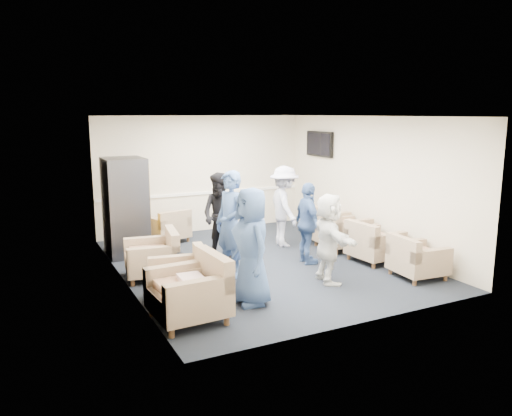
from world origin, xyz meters
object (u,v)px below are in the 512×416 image
armchair_corner (169,228)px  person_back_right (284,206)px  armchair_right_near (416,260)px  person_front_left (252,246)px  armchair_left_far (155,258)px  armchair_right_midnear (372,245)px  vending_machine (126,207)px  person_back_left (221,216)px  armchair_right_midfar (339,231)px  armchair_right_far (326,226)px  person_mid_right (308,223)px  person_front_right (329,238)px  person_mid_left (231,224)px  armchair_left_mid (183,280)px  armchair_left_near (193,293)px

armchair_corner → person_back_right: size_ratio=0.54×
armchair_right_near → person_front_left: person_front_left is taller
armchair_left_far → person_back_right: (2.98, 0.81, 0.50)m
armchair_left_far → armchair_right_midnear: bearing=85.4°
vending_machine → person_front_left: (1.06, -3.43, -0.10)m
person_back_left → person_front_left: bearing=-49.7°
armchair_left_far → person_back_left: (1.45, 0.56, 0.48)m
armchair_right_near → armchair_right_midfar: 2.10m
armchair_right_midfar → armchair_right_far: 0.63m
armchair_right_far → person_back_right: 1.12m
armchair_right_near → person_back_right: bearing=23.4°
armchair_left_far → person_mid_right: bearing=89.2°
armchair_right_midfar → person_mid_right: person_mid_right is taller
armchair_right_midfar → person_front_right: person_front_right is taller
armchair_right_midnear → person_mid_left: bearing=76.9°
armchair_left_mid → armchair_corner: armchair_left_mid is taller
armchair_left_near → armchair_right_midnear: size_ratio=1.12×
armchair_left_near → person_front_right: (2.52, 0.47, 0.37)m
person_mid_left → person_back_left: bearing=150.1°
armchair_right_far → person_mid_left: bearing=123.0°
armchair_left_near → person_mid_left: bearing=137.7°
armchair_right_midfar → person_front_left: size_ratio=0.55×
armchair_corner → person_mid_left: (0.27, -2.72, 0.61)m
armchair_left_near → person_front_left: size_ratio=0.57×
armchair_left_far → armchair_corner: bearing=166.4°
armchair_left_mid → armchair_right_midnear: size_ratio=1.08×
vending_machine → armchair_left_far: bearing=-86.0°
armchair_left_near → armchair_right_near: bearing=86.7°
person_mid_right → armchair_left_far: bearing=87.8°
armchair_left_mid → armchair_right_near: bearing=88.7°
person_front_left → person_front_right: bearing=101.6°
armchair_right_midfar → vending_machine: (-3.99, 1.54, 0.59)m
armchair_left_near → person_back_right: size_ratio=0.59×
armchair_left_near → armchair_right_midnear: (3.92, 1.05, -0.05)m
person_back_left → person_mid_right: (1.29, -1.03, -0.07)m
armchair_corner → person_front_right: bearing=100.2°
vending_machine → person_mid_left: vending_machine is taller
person_front_left → person_mid_right: (1.80, 1.33, -0.10)m
person_mid_left → person_mid_right: size_ratio=1.20×
person_front_right → armchair_corner: bearing=36.4°
person_back_right → armchair_right_midnear: bearing=-141.9°
armchair_corner → person_back_right: bearing=133.0°
vending_machine → person_back_right: bearing=-15.0°
armchair_left_mid → person_back_right: size_ratio=0.57×
person_mid_left → vending_machine: bearing=-164.4°
person_back_left → armchair_left_near: bearing=-67.8°
armchair_right_midfar → vending_machine: vending_machine is taller
armchair_left_mid → person_front_left: person_front_left is taller
armchair_left_near → armchair_left_mid: bearing=169.1°
person_back_right → person_mid_right: bearing=-179.8°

